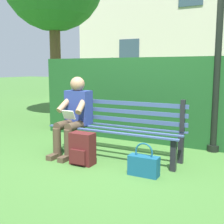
% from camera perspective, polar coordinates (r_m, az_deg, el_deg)
% --- Properties ---
extents(ground, '(60.00, 60.00, 0.00)m').
position_cam_1_polar(ground, '(4.30, 0.63, -8.81)').
color(ground, '#3D6B2D').
extents(park_bench, '(1.99, 0.52, 0.87)m').
position_cam_1_polar(park_bench, '(4.27, 1.18, -2.78)').
color(park_bench, black).
rests_on(park_bench, ground).
extents(person_seated, '(0.44, 0.73, 1.16)m').
position_cam_1_polar(person_seated, '(4.41, -7.43, -0.31)').
color(person_seated, navy).
rests_on(person_seated, ground).
extents(hedge_backdrop, '(4.80, 0.87, 1.61)m').
position_cam_1_polar(hedge_backdrop, '(5.24, 11.67, 2.91)').
color(hedge_backdrop, '#19471E').
rests_on(hedge_backdrop, ground).
extents(building_facade, '(9.94, 2.98, 6.70)m').
position_cam_1_polar(building_facade, '(13.21, 16.61, 17.27)').
color(building_facade, beige).
rests_on(building_facade, ground).
extents(backpack, '(0.32, 0.26, 0.43)m').
position_cam_1_polar(backpack, '(3.96, -5.84, -7.22)').
color(backpack, '#4C1919').
rests_on(backpack, ground).
extents(handbag, '(0.37, 0.15, 0.41)m').
position_cam_1_polar(handbag, '(3.58, 6.24, -10.26)').
color(handbag, navy).
rests_on(handbag, ground).
extents(lamp_post, '(0.29, 0.29, 3.30)m').
position_cam_1_polar(lamp_post, '(4.76, 20.52, 18.45)').
color(lamp_post, black).
rests_on(lamp_post, ground).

